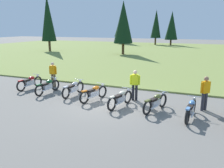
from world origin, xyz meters
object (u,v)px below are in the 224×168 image
motorcycle_red (30,82)px  rider_with_back_turned (205,91)px  motorcycle_olive (156,102)px  rider_near_row_end (135,83)px  motorcycle_orange (94,93)px  motorcycle_sky_blue (191,109)px  motorcycle_british_green (48,86)px  rider_in_hivis_vest (53,73)px  motorcycle_silver (73,88)px  motorcycle_cream (120,99)px

motorcycle_red → rider_with_back_turned: size_ratio=1.26×
motorcycle_olive → rider_near_row_end: (-1.39, 1.21, 0.51)m
motorcycle_orange → motorcycle_sky_blue: 5.09m
motorcycle_british_green → rider_in_hivis_vest: size_ratio=1.26×
motorcycle_silver → rider_near_row_end: (3.56, 0.47, 0.51)m
motorcycle_orange → motorcycle_cream: (1.68, -0.43, 0.00)m
motorcycle_orange → motorcycle_sky_blue: (5.04, -0.73, 0.00)m
motorcycle_red → motorcycle_silver: same height
motorcycle_cream → motorcycle_olive: (1.74, 0.08, 0.00)m
motorcycle_orange → rider_with_back_turned: size_ratio=1.22×
motorcycle_red → motorcycle_british_green: size_ratio=1.00×
motorcycle_olive → motorcycle_sky_blue: size_ratio=0.96×
motorcycle_olive → motorcycle_sky_blue: 1.66m
motorcycle_british_green → motorcycle_olive: (6.65, -0.61, 0.00)m
motorcycle_orange → motorcycle_olive: size_ratio=1.01×
rider_near_row_end → motorcycle_silver: bearing=-172.5°
motorcycle_silver → motorcycle_orange: bearing=-14.7°
motorcycle_olive → rider_with_back_turned: size_ratio=1.20×
motorcycle_sky_blue → rider_with_back_turned: bearing=68.1°
motorcycle_british_green → motorcycle_olive: 6.68m
motorcycle_sky_blue → rider_in_hivis_vest: size_ratio=1.25×
rider_in_hivis_vest → motorcycle_olive: bearing=-15.5°
motorcycle_cream → motorcycle_sky_blue: size_ratio=0.98×
motorcycle_red → motorcycle_silver: (3.41, -0.28, 0.00)m
motorcycle_olive → motorcycle_red: bearing=173.0°
motorcycle_british_green → motorcycle_cream: (4.91, -0.70, 0.00)m
motorcycle_cream → motorcycle_orange: bearing=165.6°
motorcycle_red → motorcycle_cream: 6.71m
motorcycle_sky_blue → motorcycle_orange: bearing=171.8°
motorcycle_red → motorcycle_british_green: (1.71, -0.41, 0.00)m
motorcycle_cream → motorcycle_red: bearing=170.5°
motorcycle_british_green → rider_with_back_turned: (8.79, 0.31, 0.51)m
motorcycle_orange → motorcycle_cream: 1.74m
motorcycle_red → motorcycle_silver: 3.43m
motorcycle_sky_blue → motorcycle_british_green: bearing=173.2°
motorcycle_red → motorcycle_orange: bearing=-7.8°
motorcycle_british_green → rider_in_hivis_vest: bearing=112.6°
rider_with_back_turned → motorcycle_red: bearing=179.5°
motorcycle_british_green → motorcycle_orange: (3.23, -0.26, 0.00)m
rider_with_back_turned → motorcycle_orange: bearing=-174.1°
motorcycle_cream → rider_near_row_end: rider_near_row_end is taller
motorcycle_orange → rider_with_back_turned: (5.56, 0.58, 0.51)m
motorcycle_silver → motorcycle_olive: 5.00m
motorcycle_olive → rider_near_row_end: size_ratio=1.20×
motorcycle_orange → motorcycle_sky_blue: bearing=-8.2°
motorcycle_orange → motorcycle_olive: same height
motorcycle_olive → motorcycle_sky_blue: (1.61, -0.38, 0.00)m
motorcycle_red → rider_near_row_end: bearing=1.6°
motorcycle_red → motorcycle_olive: size_ratio=1.04×
motorcycle_british_green → motorcycle_cream: size_ratio=1.02×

